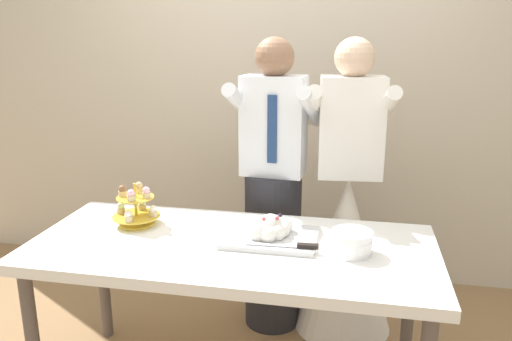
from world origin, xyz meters
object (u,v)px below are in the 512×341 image
cupcake_stand (136,208)px  person_bride (346,233)px  main_cake_tray (270,232)px  plate_stack (351,242)px  dessert_table (232,258)px  person_groom (273,203)px

cupcake_stand → person_bride: (1.00, 0.56, -0.28)m
main_cake_tray → plate_stack: main_cake_tray is taller
dessert_table → person_groom: size_ratio=1.08×
cupcake_stand → plate_stack: size_ratio=1.27×
dessert_table → person_bride: person_bride is taller
cupcake_stand → main_cake_tray: cupcake_stand is taller
dessert_table → cupcake_stand: (-0.51, 0.13, 0.16)m
dessert_table → cupcake_stand: 0.55m
cupcake_stand → person_groom: bearing=41.8°
plate_stack → person_bride: (-0.03, 0.69, -0.24)m
person_bride → dessert_table: bearing=-125.4°
cupcake_stand → dessert_table: bearing=-14.2°
person_bride → cupcake_stand: bearing=-150.6°
dessert_table → cupcake_stand: size_ratio=7.83×
dessert_table → person_groom: person_groom is taller
plate_stack → person_groom: (-0.44, 0.65, -0.08)m
cupcake_stand → main_cake_tray: size_ratio=0.53×
main_cake_tray → person_groom: (-0.08, 0.59, -0.07)m
person_groom → cupcake_stand: bearing=-138.2°
dessert_table → cupcake_stand: cupcake_stand is taller
cupcake_stand → person_bride: bearing=29.4°
person_groom → person_bride: 0.44m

